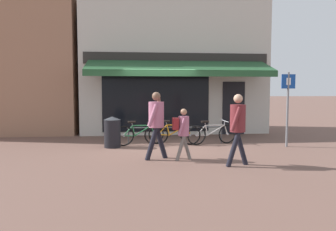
% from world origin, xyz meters
% --- Properties ---
extents(ground_plane, '(160.00, 160.00, 0.00)m').
position_xyz_m(ground_plane, '(0.00, 0.00, 0.00)').
color(ground_plane, brown).
extents(shop_front, '(7.57, 4.52, 5.55)m').
position_xyz_m(shop_front, '(0.81, 4.12, 2.77)').
color(shop_front, beige).
rests_on(shop_front, ground_plane).
extents(neighbour_building, '(6.10, 4.00, 5.77)m').
position_xyz_m(neighbour_building, '(-6.23, 4.64, 2.88)').
color(neighbour_building, '#9E7056').
rests_on(neighbour_building, ground_plane).
extents(bike_rack_rail, '(3.18, 0.04, 0.57)m').
position_xyz_m(bike_rack_rail, '(0.46, 0.48, 0.47)').
color(bike_rack_rail, '#47494F').
rests_on(bike_rack_rail, ground_plane).
extents(bicycle_green, '(1.65, 0.55, 0.82)m').
position_xyz_m(bicycle_green, '(-0.74, 0.34, 0.36)').
color(bicycle_green, black).
rests_on(bicycle_green, ground_plane).
extents(bicycle_orange, '(1.68, 0.61, 0.80)m').
position_xyz_m(bicycle_orange, '(0.39, 0.35, 0.36)').
color(bicycle_orange, black).
rests_on(bicycle_orange, ground_plane).
extents(bicycle_silver, '(1.73, 0.53, 0.79)m').
position_xyz_m(bicycle_silver, '(1.64, 0.27, 0.35)').
color(bicycle_silver, black).
rests_on(bicycle_silver, ground_plane).
extents(pedestrian_adult, '(0.61, 0.65, 1.74)m').
position_xyz_m(pedestrian_adult, '(-0.33, -1.81, 1.06)').
color(pedestrian_adult, black).
rests_on(pedestrian_adult, ground_plane).
extents(pedestrian_child, '(0.50, 0.45, 1.32)m').
position_xyz_m(pedestrian_child, '(0.31, -2.01, 0.82)').
color(pedestrian_child, slate).
rests_on(pedestrian_child, ground_plane).
extents(pedestrian_second_adult, '(0.60, 0.54, 1.70)m').
position_xyz_m(pedestrian_second_adult, '(1.50, -2.75, 1.02)').
color(pedestrian_second_adult, black).
rests_on(pedestrian_second_adult, ground_plane).
extents(litter_bin, '(0.52, 0.52, 0.96)m').
position_xyz_m(litter_bin, '(-1.56, 0.05, 0.48)').
color(litter_bin, black).
rests_on(litter_bin, ground_plane).
extents(parking_sign, '(0.44, 0.07, 2.32)m').
position_xyz_m(parking_sign, '(3.86, -0.40, 1.42)').
color(parking_sign, slate).
rests_on(parking_sign, ground_plane).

